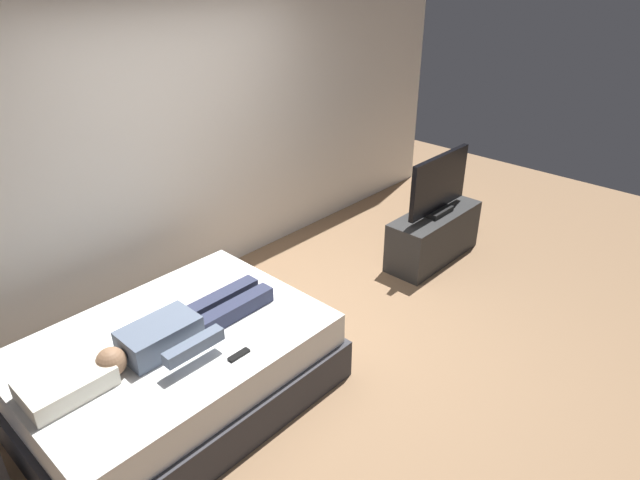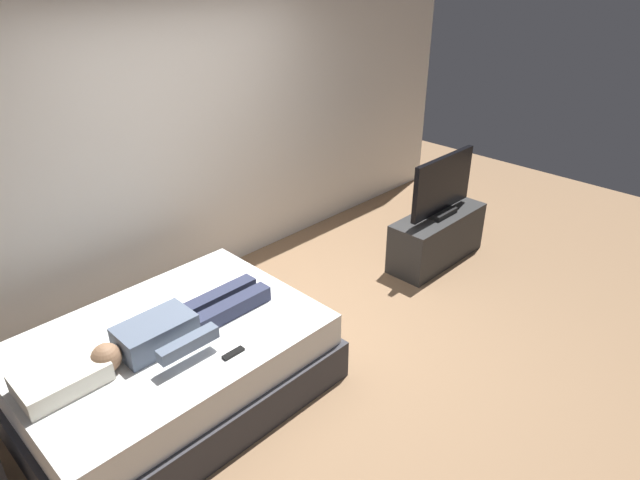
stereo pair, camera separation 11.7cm
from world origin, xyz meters
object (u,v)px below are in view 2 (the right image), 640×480
(remote, at_px, (233,353))
(tv_stand, at_px, (437,237))
(bed, at_px, (171,366))
(tv, at_px, (442,187))
(person, at_px, (175,327))
(pillow, at_px, (61,377))

(remote, distance_m, tv_stand, 2.73)
(bed, bearing_deg, tv_stand, -3.97)
(remote, xyz_separation_m, tv, (2.70, 0.28, 0.24))
(person, relative_size, tv, 1.43)
(remote, height_order, tv, tv)
(bed, bearing_deg, tv, -3.97)
(bed, xyz_separation_m, remote, (0.18, -0.48, 0.29))
(bed, xyz_separation_m, pillow, (-0.68, 0.00, 0.34))
(person, bearing_deg, tv_stand, -2.47)
(bed, height_order, remote, remote)
(remote, bearing_deg, tv_stand, 5.95)
(pillow, bearing_deg, tv_stand, -3.22)
(remote, xyz_separation_m, tv_stand, (2.70, 0.28, -0.30))
(tv_stand, bearing_deg, person, 177.53)
(pillow, relative_size, person, 0.38)
(bed, distance_m, tv_stand, 2.89)
(pillow, height_order, tv_stand, pillow)
(remote, bearing_deg, tv, 5.95)
(bed, relative_size, person, 1.59)
(pillow, relative_size, tv, 0.55)
(bed, relative_size, tv_stand, 1.82)
(person, bearing_deg, bed, 110.52)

